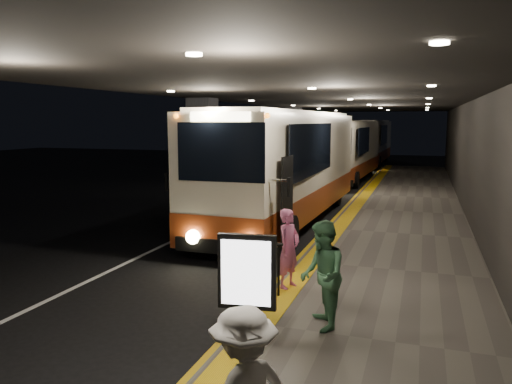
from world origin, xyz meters
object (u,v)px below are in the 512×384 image
Objects in this scene: coach_second at (347,153)px; coach_main at (287,171)px; passenger_waiting_green at (322,275)px; info_sign at (247,274)px; coach_third at (370,144)px; passenger_boarding at (289,249)px; stanchion_post at (279,270)px.

coach_main is at bearing -88.43° from coach_second.
passenger_waiting_green is 1.00× the size of info_sign.
coach_third is at bearing 91.56° from coach_second.
coach_second is 6.15× the size of info_sign.
coach_main is at bearing 35.43° from passenger_boarding.
stanchion_post is (1.82, -21.59, -1.03)m from coach_second.
coach_second is 0.99× the size of coach_third.
coach_main reaches higher than info_sign.
coach_second is 10.66× the size of stanchion_post.
coach_second is at bearing -89.61° from coach_third.
coach_second is 23.05m from passenger_waiting_green.
coach_third is at bearing 22.86° from passenger_boarding.
coach_main is at bearing 104.07° from stanchion_post.
coach_main is 9.77m from passenger_waiting_green.
coach_second is 21.09m from passenger_boarding.
coach_second is 21.69m from stanchion_post.
info_sign is 1.73× the size of stanchion_post.
passenger_waiting_green is (3.12, -9.22, -0.79)m from coach_main.
coach_third is 6.82× the size of passenger_boarding.
coach_main is 10.80m from info_sign.
passenger_waiting_green reaches higher than passenger_boarding.
passenger_boarding is 3.22m from info_sign.
coach_third is 36.49m from info_sign.
info_sign reaches higher than stanchion_post.
coach_second reaches higher than passenger_boarding.
passenger_boarding is at bearing -169.87° from passenger_waiting_green.
coach_main is 11.68× the size of stanchion_post.
passenger_waiting_green reaches higher than stanchion_post.
coach_main is at bearing -89.60° from coach_third.
coach_third is 10.74× the size of stanchion_post.
coach_main is 7.41× the size of passenger_boarding.
coach_third is 35.23m from passenger_waiting_green.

